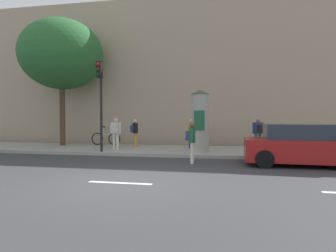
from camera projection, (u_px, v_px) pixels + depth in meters
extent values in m
plane|color=#38383A|center=(120.00, 183.00, 7.80)|extent=(80.00, 80.00, 0.00)
cube|color=#9E9B93|center=(168.00, 150.00, 14.67)|extent=(36.00, 4.00, 0.15)
cube|color=silver|center=(120.00, 183.00, 7.80)|extent=(1.80, 0.16, 0.01)
cube|color=tan|center=(181.00, 77.00, 19.44)|extent=(36.00, 5.00, 8.97)
cylinder|color=black|center=(101.00, 115.00, 13.52)|extent=(0.12, 0.12, 3.48)
cube|color=black|center=(99.00, 69.00, 13.27)|extent=(0.24, 0.24, 0.75)
sphere|color=red|center=(98.00, 64.00, 13.14)|extent=(0.16, 0.16, 0.16)
sphere|color=#3C2906|center=(98.00, 69.00, 13.15)|extent=(0.16, 0.16, 0.16)
sphere|color=#07330F|center=(98.00, 74.00, 13.15)|extent=(0.16, 0.16, 0.16)
cylinder|color=#9E9B93|center=(200.00, 123.00, 13.30)|extent=(0.80, 0.80, 2.71)
cone|color=#334C33|center=(200.00, 92.00, 13.25)|extent=(0.88, 0.88, 0.20)
cube|color=#1E5938|center=(199.00, 120.00, 12.89)|extent=(0.48, 0.02, 0.90)
cylinder|color=#4C3826|center=(62.00, 117.00, 16.52)|extent=(0.31, 0.31, 3.24)
ellipsoid|color=#28602D|center=(62.00, 54.00, 16.40)|extent=(4.70, 4.70, 4.00)
cylinder|color=silver|center=(192.00, 152.00, 11.19)|extent=(0.14, 0.14, 0.81)
cylinder|color=silver|center=(192.00, 153.00, 10.96)|extent=(0.14, 0.14, 0.81)
cube|color=#1E5938|center=(192.00, 135.00, 11.05)|extent=(0.28, 0.49, 0.58)
cylinder|color=#1E5938|center=(192.00, 135.00, 11.33)|extent=(0.09, 0.09, 0.55)
cylinder|color=#1E5938|center=(192.00, 135.00, 10.77)|extent=(0.09, 0.09, 0.55)
sphere|color=brown|center=(192.00, 125.00, 11.04)|extent=(0.22, 0.22, 0.22)
cube|color=navy|center=(188.00, 136.00, 11.07)|extent=(0.18, 0.29, 0.36)
cylinder|color=silver|center=(118.00, 142.00, 14.31)|extent=(0.14, 0.14, 0.80)
cylinder|color=silver|center=(114.00, 142.00, 14.44)|extent=(0.14, 0.14, 0.80)
cube|color=silver|center=(116.00, 128.00, 14.35)|extent=(0.53, 0.41, 0.57)
cylinder|color=silver|center=(120.00, 128.00, 14.19)|extent=(0.09, 0.09, 0.54)
cylinder|color=silver|center=(112.00, 128.00, 14.50)|extent=(0.09, 0.09, 0.54)
sphere|color=beige|center=(116.00, 120.00, 14.34)|extent=(0.22, 0.22, 0.22)
cube|color=silver|center=(113.00, 129.00, 14.20)|extent=(0.32, 0.26, 0.36)
cylinder|color=navy|center=(190.00, 141.00, 15.01)|extent=(0.14, 0.14, 0.78)
cylinder|color=navy|center=(193.00, 141.00, 14.82)|extent=(0.14, 0.14, 0.78)
cube|color=#B78C33|center=(191.00, 128.00, 14.89)|extent=(0.47, 0.49, 0.55)
cylinder|color=#B78C33|center=(188.00, 128.00, 15.12)|extent=(0.09, 0.09, 0.52)
cylinder|color=#B78C33|center=(195.00, 128.00, 14.67)|extent=(0.09, 0.09, 0.52)
sphere|color=beige|center=(191.00, 121.00, 14.88)|extent=(0.21, 0.21, 0.21)
cylinder|color=#B78C33|center=(135.00, 140.00, 15.64)|extent=(0.14, 0.14, 0.77)
cylinder|color=#B78C33|center=(135.00, 140.00, 15.44)|extent=(0.14, 0.14, 0.77)
cube|color=black|center=(135.00, 128.00, 15.52)|extent=(0.40, 0.47, 0.54)
cylinder|color=black|center=(134.00, 128.00, 15.76)|extent=(0.09, 0.09, 0.51)
cylinder|color=black|center=(136.00, 128.00, 15.28)|extent=(0.09, 0.09, 0.51)
sphere|color=beige|center=(135.00, 121.00, 15.50)|extent=(0.21, 0.21, 0.21)
cube|color=navy|center=(132.00, 129.00, 15.47)|extent=(0.27, 0.32, 0.36)
cylinder|color=#1E5938|center=(256.00, 142.00, 14.24)|extent=(0.14, 0.14, 0.80)
cylinder|color=#1E5938|center=(260.00, 142.00, 14.30)|extent=(0.14, 0.14, 0.80)
cube|color=navy|center=(258.00, 128.00, 14.24)|extent=(0.51, 0.42, 0.57)
cylinder|color=navy|center=(253.00, 128.00, 14.17)|extent=(0.09, 0.09, 0.54)
cylinder|color=navy|center=(263.00, 128.00, 14.32)|extent=(0.09, 0.09, 0.54)
sphere|color=#8C664C|center=(258.00, 120.00, 14.23)|extent=(0.22, 0.22, 0.22)
cube|color=black|center=(260.00, 129.00, 14.07)|extent=(0.32, 0.27, 0.36)
torus|color=black|center=(97.00, 139.00, 16.69)|extent=(0.72, 0.07, 0.72)
torus|color=black|center=(114.00, 139.00, 16.52)|extent=(0.72, 0.07, 0.72)
cylinder|color=silver|center=(106.00, 135.00, 16.60)|extent=(0.95, 0.05, 0.04)
cylinder|color=silver|center=(103.00, 131.00, 16.62)|extent=(0.04, 0.04, 0.45)
cylinder|color=silver|center=(113.00, 131.00, 16.52)|extent=(0.04, 0.04, 0.50)
cube|color=black|center=(103.00, 127.00, 16.61)|extent=(0.24, 0.10, 0.06)
cube|color=maroon|center=(305.00, 150.00, 10.52)|extent=(4.37, 2.00, 0.81)
cube|color=#262D38|center=(299.00, 131.00, 10.54)|extent=(2.47, 1.74, 0.55)
cylinder|color=black|center=(265.00, 159.00, 10.01)|extent=(0.65, 0.24, 0.64)
cylinder|color=black|center=(260.00, 153.00, 11.70)|extent=(0.65, 0.24, 0.64)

